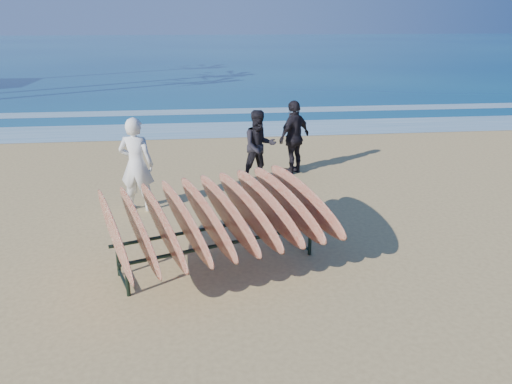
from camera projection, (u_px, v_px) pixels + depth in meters
ground at (262, 266)px, 7.86m from camera, size 120.00×120.00×0.00m
ocean at (204, 49)px, 59.35m from camera, size 160.00×160.00×0.00m
foam_near at (225, 129)px, 17.22m from camera, size 160.00×160.00×0.00m
foam_far at (221, 111)px, 20.49m from camera, size 160.00×160.00×0.00m
surfboard_rack at (217, 215)px, 7.61m from camera, size 3.81×3.40×1.33m
person_white at (136, 165)px, 9.83m from camera, size 0.78×0.61×1.89m
person_dark_a at (259, 146)px, 11.61m from camera, size 0.94×0.80×1.69m
person_dark_b at (294, 137)px, 12.20m from camera, size 1.09×1.03×1.81m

